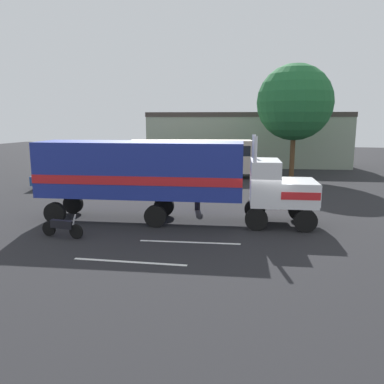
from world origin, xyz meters
The scene contains 10 objects.
ground_plane centered at (0.00, 0.00, 0.00)m, with size 120.00×120.00×0.00m, color #232326.
lane_stripe_near centered at (-2.92, -3.50, 0.01)m, with size 4.40×0.16×0.01m, color silver.
lane_stripe_mid centered at (-4.50, -6.34, 0.01)m, with size 4.40×0.16×0.01m, color silver.
semi_truck centered at (-5.25, -0.43, 2.52)m, with size 14.37×4.59×4.50m.
person_bystander centered at (-4.07, 2.57, 0.89)m, with size 0.34×0.46×1.63m.
parked_bus centered at (-7.67, 14.77, 2.07)m, with size 11.29×5.27×3.40m.
parked_car centered at (-15.88, 7.00, 0.81)m, with size 4.74×3.03×1.57m.
motorcycle centered at (-8.69, -4.24, 0.48)m, with size 2.11×0.30×1.12m.
tree_left centered at (1.19, 17.42, 6.73)m, with size 6.76×6.76×10.13m.
building_backdrop centered at (-3.96, 25.75, 3.22)m, with size 22.91×8.99×6.01m.
Camera 1 is at (1.25, -19.05, 5.29)m, focal length 36.13 mm.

